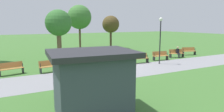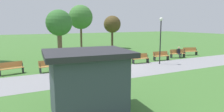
% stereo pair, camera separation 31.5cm
% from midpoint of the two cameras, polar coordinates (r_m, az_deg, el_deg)
% --- Properties ---
extents(ground_plane, '(120.00, 120.00, 0.00)m').
position_cam_midpoint_polar(ground_plane, '(17.60, 1.44, -2.87)').
color(ground_plane, '#3D6B2D').
extents(path_paving, '(36.43, 4.03, 0.01)m').
position_cam_midpoint_polar(path_paving, '(15.91, 4.81, -4.18)').
color(path_paving, gray).
rests_on(path_paving, ground).
extents(bench_0, '(1.73, 0.91, 0.89)m').
position_cam_midpoint_polar(bench_0, '(25.42, 21.53, 1.29)').
color(bench_0, '#B27538').
rests_on(bench_0, ground).
extents(bench_1, '(1.72, 0.81, 0.89)m').
position_cam_midpoint_polar(bench_1, '(23.07, 18.36, 0.73)').
color(bench_1, '#B27538').
rests_on(bench_1, ground).
extents(bench_2, '(1.71, 0.70, 0.89)m').
position_cam_midpoint_polar(bench_2, '(20.92, 14.07, 0.09)').
color(bench_2, '#B27538').
rests_on(bench_2, ground).
extents(bench_3, '(1.69, 0.59, 0.89)m').
position_cam_midpoint_polar(bench_3, '(19.05, 8.44, -0.60)').
color(bench_3, '#B27538').
rests_on(bench_3, ground).
extents(bench_4, '(1.66, 0.47, 0.89)m').
position_cam_midpoint_polar(bench_4, '(17.56, 1.34, -1.33)').
color(bench_4, '#B27538').
rests_on(bench_4, ground).
extents(bench_5, '(1.69, 0.59, 0.89)m').
position_cam_midpoint_polar(bench_5, '(16.57, -7.15, -2.03)').
color(bench_5, '#B27538').
rests_on(bench_5, ground).
extents(bench_6, '(1.71, 0.70, 0.89)m').
position_cam_midpoint_polar(bench_6, '(16.18, -16.56, -2.62)').
color(bench_6, '#B27538').
rests_on(bench_6, ground).
extents(bench_7, '(1.72, 0.81, 0.89)m').
position_cam_midpoint_polar(bench_7, '(16.41, -26.09, -3.02)').
color(bench_7, '#B27538').
rests_on(bench_7, ground).
extents(person_seated, '(0.41, 0.57, 1.20)m').
position_cam_midpoint_polar(person_seated, '(22.98, 18.78, 1.10)').
color(person_seated, black).
rests_on(person_seated, ground).
extents(tree_0, '(2.51, 2.51, 4.83)m').
position_cam_midpoint_polar(tree_0, '(30.05, 0.36, 8.91)').
color(tree_0, '#4C3828').
rests_on(tree_0, ground).
extents(tree_2, '(3.11, 3.11, 6.05)m').
position_cam_midpoint_polar(tree_2, '(26.92, -8.49, 10.78)').
color(tree_2, brown).
rests_on(tree_2, ground).
extents(tree_3, '(2.52, 2.52, 5.00)m').
position_cam_midpoint_polar(tree_3, '(20.24, -14.30, 8.89)').
color(tree_3, brown).
rests_on(tree_3, ground).
extents(lamp_post, '(0.32, 0.32, 4.21)m').
position_cam_midpoint_polar(lamp_post, '(18.71, 14.07, 6.57)').
color(lamp_post, black).
rests_on(lamp_post, ground).
extents(kiosk, '(3.50, 2.89, 2.62)m').
position_cam_midpoint_polar(kiosk, '(8.17, -5.74, -7.34)').
color(kiosk, '#38424C').
rests_on(kiosk, ground).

